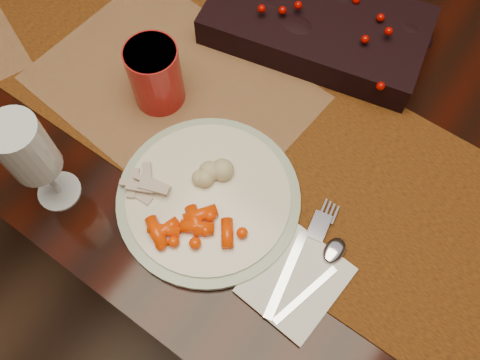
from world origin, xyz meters
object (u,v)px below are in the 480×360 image
Objects in this scene: centerpiece at (317,22)px; dinner_plate at (208,198)px; turkey_shreds at (143,185)px; red_cup at (155,75)px; napkin at (296,280)px; placemat_main at (173,88)px; baby_carrots at (190,236)px; dining_table at (292,170)px; mashed_potatoes at (209,168)px; wine_glass at (38,164)px.

centerpiece reaches higher than dinner_plate.
red_cup is at bearing 121.91° from turkey_shreds.
red_cup is at bearing 163.89° from napkin.
red_cup reaches higher than placemat_main.
centerpiece is 3.40× the size of baby_carrots.
mashed_potatoes reaches higher than dining_table.
mashed_potatoes is at bearing -27.97° from placemat_main.
baby_carrots is 0.58× the size of wine_glass.
wine_glass is at bearing -94.20° from red_cup.
mashed_potatoes reaches higher than dinner_plate.
wine_glass reaches higher than turkey_shreds.
red_cup reaches higher than dinner_plate.
wine_glass is at bearing -161.61° from napkin.
centerpiece is at bearing 119.53° from dining_table.
turkey_shreds is (-0.07, -0.08, -0.01)m from mashed_potatoes.
placemat_main is 0.22m from dinner_plate.
mashed_potatoes is at bearing 40.92° from wine_glass.
turkey_shreds is 0.54× the size of napkin.
dinner_plate is (-0.01, -0.29, 0.39)m from dining_table.
napkin is 0.40m from wine_glass.
dinner_plate is 3.73× the size of turkey_shreds.
turkey_shreds is (-0.11, 0.02, -0.00)m from baby_carrots.
centerpiece is at bearing 82.97° from turkey_shreds.
napkin is 0.72× the size of wine_glass.
red_cup is (-0.14, -0.26, 0.02)m from centerpiece.
dinner_plate reaches higher than dining_table.
mashed_potatoes is 0.37× the size of wine_glass.
wine_glass is (-0.18, -0.15, 0.06)m from mashed_potatoes.
centerpiece is 0.45m from napkin.
dinner_plate is 2.43× the size of red_cup.
baby_carrots reaches higher than dinner_plate.
dining_table is at bearing 74.39° from turkey_shreds.
napkin is at bearing -16.39° from mashed_potatoes.
dinner_plate is at bearing 105.83° from baby_carrots.
mashed_potatoes is (-0.02, 0.03, 0.03)m from dinner_plate.
mashed_potatoes is at bearing -95.78° from dining_table.
placemat_main is 6.32× the size of mashed_potatoes.
napkin is at bearing 3.77° from turkey_shreds.
dinner_plate is 0.18m from napkin.
wine_glass reaches higher than centerpiece.
mashed_potatoes is at bearing -24.75° from red_cup.
dinner_plate is 0.07m from baby_carrots.
turkey_shreds reaches higher than napkin.
centerpiece is 0.44m from baby_carrots.
mashed_potatoes is (0.02, -0.34, -0.00)m from centerpiece.
dining_table is at bearing -60.47° from centerpiece.
dining_table is 0.54m from baby_carrots.
baby_carrots is at bearing -11.89° from turkey_shreds.
dinner_plate is 0.22m from red_cup.
baby_carrots reaches higher than napkin.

